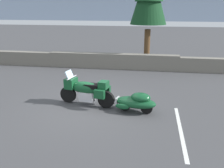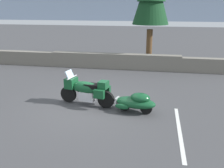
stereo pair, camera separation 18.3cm
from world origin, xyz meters
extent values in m
plane|color=#424244|center=(0.00, 0.00, 0.00)|extent=(80.00, 80.00, 0.00)
cube|color=slate|center=(0.00, 6.17, 0.47)|extent=(8.00, 0.55, 0.94)
cylinder|color=black|center=(-0.89, 0.25, 0.33)|extent=(0.67, 0.27, 0.66)
cylinder|color=black|center=(0.73, -0.07, 0.33)|extent=(0.67, 0.27, 0.66)
cube|color=silver|center=(-0.03, 0.08, 0.38)|extent=(0.67, 0.55, 0.36)
ellipsoid|color=#144C28|center=(-0.13, 0.10, 0.71)|extent=(1.26, 0.67, 0.48)
cube|color=#144C28|center=(-0.74, 0.22, 0.83)|extent=(0.45, 0.58, 0.40)
cube|color=#9EB7C6|center=(-0.79, 0.23, 1.16)|extent=(0.27, 0.47, 0.34)
cube|color=black|center=(0.17, 0.04, 0.81)|extent=(0.62, 0.46, 0.16)
cube|color=#144C28|center=(0.63, -0.05, 0.91)|extent=(0.39, 0.45, 0.28)
cube|color=#144C28|center=(0.53, -0.33, 0.63)|extent=(0.42, 0.24, 0.32)
cube|color=#144C28|center=(0.64, 0.25, 0.63)|extent=(0.42, 0.24, 0.32)
cylinder|color=silver|center=(-0.69, 0.21, 1.06)|extent=(0.18, 0.69, 0.04)
cylinder|color=silver|center=(-0.84, 0.24, 0.58)|extent=(0.26, 0.12, 0.54)
cylinder|color=black|center=(1.47, -0.22, 0.22)|extent=(0.45, 0.18, 0.44)
cylinder|color=black|center=(2.28, -0.38, 0.22)|extent=(0.45, 0.18, 0.44)
ellipsoid|color=#144C28|center=(1.87, -0.30, 0.38)|extent=(1.60, 0.96, 0.40)
ellipsoid|color=#144C28|center=(2.05, -0.33, 0.60)|extent=(0.82, 0.69, 0.32)
cube|color=silver|center=(1.18, -0.16, 0.36)|extent=(0.12, 0.33, 0.24)
ellipsoid|color=#144C28|center=(1.41, -0.53, 0.28)|extent=(0.54, 0.24, 0.20)
ellipsoid|color=#144C28|center=(1.53, 0.10, 0.28)|extent=(0.54, 0.24, 0.20)
cylinder|color=silver|center=(0.80, -0.08, 0.27)|extent=(0.70, 0.19, 0.05)
cylinder|color=brown|center=(2.03, 7.23, 1.17)|extent=(0.37, 0.37, 2.35)
cube|color=silver|center=(3.38, -1.50, 0.00)|extent=(0.12, 3.60, 0.01)
camera|label=1|loc=(2.39, -8.84, 3.76)|focal=40.10mm
camera|label=2|loc=(2.57, -8.81, 3.76)|focal=40.10mm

